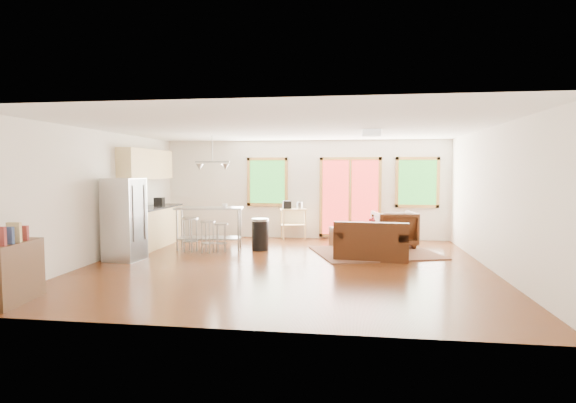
# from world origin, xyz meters

# --- Properties ---
(floor) EXTENTS (7.50, 7.00, 0.02)m
(floor) POSITION_xyz_m (0.00, 0.00, -0.01)
(floor) COLOR #3E1C0B
(floor) RESTS_ON ground
(ceiling) EXTENTS (7.50, 7.00, 0.02)m
(ceiling) POSITION_xyz_m (0.00, 0.00, 2.61)
(ceiling) COLOR white
(ceiling) RESTS_ON ground
(back_wall) EXTENTS (7.50, 0.02, 2.60)m
(back_wall) POSITION_xyz_m (0.00, 3.51, 1.30)
(back_wall) COLOR silver
(back_wall) RESTS_ON ground
(left_wall) EXTENTS (0.02, 7.00, 2.60)m
(left_wall) POSITION_xyz_m (-3.76, 0.00, 1.30)
(left_wall) COLOR silver
(left_wall) RESTS_ON ground
(right_wall) EXTENTS (0.02, 7.00, 2.60)m
(right_wall) POSITION_xyz_m (3.76, 0.00, 1.30)
(right_wall) COLOR silver
(right_wall) RESTS_ON ground
(front_wall) EXTENTS (7.50, 0.02, 2.60)m
(front_wall) POSITION_xyz_m (0.00, -3.51, 1.30)
(front_wall) COLOR silver
(front_wall) RESTS_ON ground
(window_left) EXTENTS (1.10, 0.05, 1.30)m
(window_left) POSITION_xyz_m (-1.00, 3.46, 1.50)
(window_left) COLOR #215D1E
(window_left) RESTS_ON back_wall
(french_doors) EXTENTS (1.60, 0.05, 2.10)m
(french_doors) POSITION_xyz_m (1.20, 3.46, 1.10)
(french_doors) COLOR red
(french_doors) RESTS_ON back_wall
(window_right) EXTENTS (1.10, 0.05, 1.30)m
(window_right) POSITION_xyz_m (2.90, 3.46, 1.50)
(window_right) COLOR #215D1E
(window_right) RESTS_ON back_wall
(rug) EXTENTS (3.01, 2.64, 0.03)m
(rug) POSITION_xyz_m (1.76, 1.49, 0.01)
(rug) COLOR #4C5D34
(rug) RESTS_ON floor
(loveseat) EXTENTS (1.54, 0.96, 0.78)m
(loveseat) POSITION_xyz_m (1.64, 0.88, 0.31)
(loveseat) COLOR black
(loveseat) RESTS_ON floor
(coffee_table) EXTENTS (1.09, 0.77, 0.40)m
(coffee_table) POSITION_xyz_m (1.70, 1.64, 0.34)
(coffee_table) COLOR #3E2613
(coffee_table) RESTS_ON floor
(armchair) EXTENTS (1.05, 1.00, 0.94)m
(armchair) POSITION_xyz_m (2.24, 2.38, 0.47)
(armchair) COLOR black
(armchair) RESTS_ON floor
(ottoman) EXTENTS (0.83, 0.83, 0.44)m
(ottoman) POSITION_xyz_m (1.11, 2.36, 0.22)
(ottoman) COLOR black
(ottoman) RESTS_ON floor
(vase) EXTENTS (0.25, 0.26, 0.34)m
(vase) POSITION_xyz_m (1.71, 2.03, 0.52)
(vase) COLOR silver
(vase) RESTS_ON coffee_table
(book) EXTENTS (0.19, 0.05, 0.26)m
(book) POSITION_xyz_m (2.14, 1.57, 0.53)
(book) COLOR maroon
(book) RESTS_ON coffee_table
(cabinets) EXTENTS (0.64, 2.24, 2.30)m
(cabinets) POSITION_xyz_m (-3.49, 1.70, 0.93)
(cabinets) COLOR #DCBE7C
(cabinets) RESTS_ON floor
(refrigerator) EXTENTS (0.73, 0.71, 1.65)m
(refrigerator) POSITION_xyz_m (-3.28, 0.05, 0.83)
(refrigerator) COLOR #B7BABC
(refrigerator) RESTS_ON floor
(island) EXTENTS (1.59, 0.83, 0.96)m
(island) POSITION_xyz_m (-2.00, 1.53, 0.66)
(island) COLOR #B7BABC
(island) RESTS_ON floor
(cup) EXTENTS (0.15, 0.13, 0.12)m
(cup) POSITION_xyz_m (-1.65, 1.61, 1.01)
(cup) COLOR white
(cup) RESTS_ON island
(bar_stool_a) EXTENTS (0.44, 0.44, 0.76)m
(bar_stool_a) POSITION_xyz_m (-2.31, 1.15, 0.57)
(bar_stool_a) COLOR #B7BABC
(bar_stool_a) RESTS_ON floor
(bar_stool_b) EXTENTS (0.39, 0.39, 0.71)m
(bar_stool_b) POSITION_xyz_m (-1.89, 1.05, 0.53)
(bar_stool_b) COLOR #B7BABC
(bar_stool_b) RESTS_ON floor
(bar_stool_c) EXTENTS (0.34, 0.34, 0.64)m
(bar_stool_c) POSITION_xyz_m (-1.62, 1.20, 0.48)
(bar_stool_c) COLOR #B7BABC
(bar_stool_c) RESTS_ON floor
(trash_can) EXTENTS (0.49, 0.49, 0.72)m
(trash_can) POSITION_xyz_m (-0.81, 1.54, 0.36)
(trash_can) COLOR black
(trash_can) RESTS_ON floor
(kitchen_cart) EXTENTS (0.76, 0.60, 1.01)m
(kitchen_cart) POSITION_xyz_m (-0.30, 3.27, 0.69)
(kitchen_cart) COLOR #DCBE7C
(kitchen_cart) RESTS_ON floor
(bookshelf) EXTENTS (0.46, 0.97, 1.11)m
(bookshelf) POSITION_xyz_m (-3.35, -2.91, 0.43)
(bookshelf) COLOR #3E2613
(bookshelf) RESTS_ON floor
(ceiling_flush) EXTENTS (0.35, 0.35, 0.12)m
(ceiling_flush) POSITION_xyz_m (1.60, 0.60, 2.53)
(ceiling_flush) COLOR white
(ceiling_flush) RESTS_ON ceiling
(pendant_light) EXTENTS (0.80, 0.18, 0.79)m
(pendant_light) POSITION_xyz_m (-1.90, 1.50, 1.90)
(pendant_light) COLOR gray
(pendant_light) RESTS_ON ceiling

